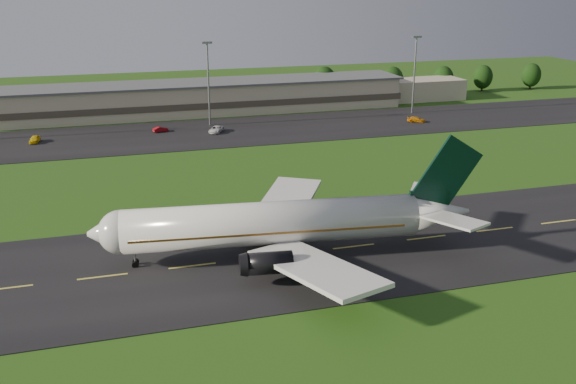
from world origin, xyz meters
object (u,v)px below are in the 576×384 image
object	(u,v)px
airliner	(278,224)
service_vehicle_a	(35,139)
terminal	(204,98)
light_mast_east	(415,65)
service_vehicle_d	(416,119)
service_vehicle_b	(160,129)
light_mast_centre	(208,74)
service_vehicle_c	(216,129)

from	to	relation	value
airliner	service_vehicle_a	bearing A→B (deg)	122.53
terminal	service_vehicle_a	size ratio (longest dim) A/B	32.58
light_mast_east	service_vehicle_d	size ratio (longest dim) A/B	4.48
light_mast_east	service_vehicle_a	world-z (taller)	light_mast_east
service_vehicle_b	service_vehicle_a	bearing A→B (deg)	77.22
light_mast_east	service_vehicle_d	distance (m)	16.90
light_mast_east	service_vehicle_a	bearing A→B (deg)	-176.13
terminal	service_vehicle_d	distance (m)	56.36
light_mast_east	service_vehicle_b	bearing A→B (deg)	-176.70
light_mast_centre	service_vehicle_b	xyz separation A→B (m)	(-12.48, -3.89, -12.03)
light_mast_centre	light_mast_east	world-z (taller)	same
terminal	light_mast_centre	distance (m)	18.45
airliner	service_vehicle_d	world-z (taller)	airliner
light_mast_centre	service_vehicle_c	distance (m)	14.40
service_vehicle_a	service_vehicle_c	distance (m)	40.32
light_mast_centre	service_vehicle_d	size ratio (longest dim) A/B	4.48
terminal	light_mast_centre	bearing A→B (deg)	-94.95
service_vehicle_a	service_vehicle_d	size ratio (longest dim) A/B	0.98
terminal	service_vehicle_a	world-z (taller)	terminal
service_vehicle_c	service_vehicle_a	bearing A→B (deg)	-153.58
service_vehicle_d	airliner	bearing A→B (deg)	165.87
light_mast_centre	service_vehicle_d	xyz separation A→B (m)	(50.62, -11.09, -11.98)
airliner	service_vehicle_c	distance (m)	72.25
terminal	service_vehicle_a	xyz separation A→B (m)	(-41.60, -22.62, -3.13)
service_vehicle_b	light_mast_east	bearing A→B (deg)	-104.75
light_mast_centre	light_mast_east	distance (m)	55.00
airliner	light_mast_centre	xyz separation A→B (m)	(4.68, 80.10, 8.08)
service_vehicle_c	service_vehicle_d	size ratio (longest dim) A/B	1.17
terminal	light_mast_centre	xyz separation A→B (m)	(-1.40, -16.18, 8.75)
light_mast_centre	light_mast_east	xyz separation A→B (m)	(55.00, 0.00, 0.00)
light_mast_east	service_vehicle_c	distance (m)	56.76
service_vehicle_a	service_vehicle_d	bearing A→B (deg)	5.67
service_vehicle_d	service_vehicle_a	bearing A→B (deg)	111.65
service_vehicle_d	light_mast_east	bearing A→B (deg)	3.03
airliner	light_mast_east	bearing A→B (deg)	60.10
terminal	service_vehicle_c	world-z (taller)	terminal
service_vehicle_c	service_vehicle_b	bearing A→B (deg)	-169.77
light_mast_centre	terminal	bearing A→B (deg)	85.05
service_vehicle_a	service_vehicle_c	size ratio (longest dim) A/B	0.84
airliner	service_vehicle_b	distance (m)	76.71
service_vehicle_b	service_vehicle_c	size ratio (longest dim) A/B	0.69
airliner	service_vehicle_b	bearing A→B (deg)	102.63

